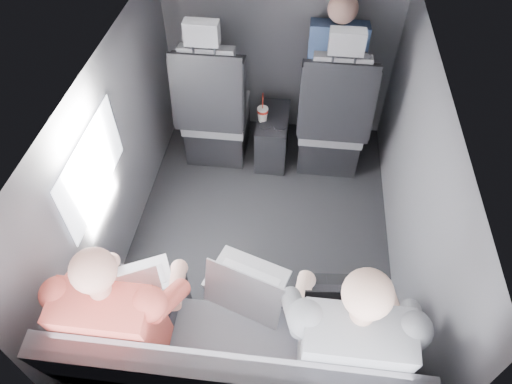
# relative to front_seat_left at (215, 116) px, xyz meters

# --- Properties ---
(floor) EXTENTS (2.60, 2.60, 0.00)m
(floor) POSITION_rel_front_seat_left_xyz_m (0.45, -0.84, -0.40)
(floor) COLOR black
(floor) RESTS_ON ground
(ceiling) EXTENTS (2.60, 2.60, 0.00)m
(ceiling) POSITION_rel_front_seat_left_xyz_m (0.45, -0.84, 0.95)
(ceiling) COLOR #B2B2AD
(ceiling) RESTS_ON panel_back
(panel_left) EXTENTS (0.02, 2.60, 1.35)m
(panel_left) POSITION_rel_front_seat_left_xyz_m (-0.45, -0.84, 0.27)
(panel_left) COLOR #56565B
(panel_left) RESTS_ON floor
(panel_right) EXTENTS (0.02, 2.60, 1.35)m
(panel_right) POSITION_rel_front_seat_left_xyz_m (1.35, -0.84, 0.27)
(panel_right) COLOR #56565B
(panel_right) RESTS_ON floor
(panel_front) EXTENTS (1.80, 0.02, 1.35)m
(panel_front) POSITION_rel_front_seat_left_xyz_m (0.45, 0.46, 0.27)
(panel_front) COLOR #56565B
(panel_front) RESTS_ON floor
(side_window) EXTENTS (0.02, 0.75, 0.42)m
(side_window) POSITION_rel_front_seat_left_xyz_m (-0.43, -1.14, 0.50)
(side_window) COLOR white
(side_window) RESTS_ON panel_left
(seatbelt) EXTENTS (0.35, 0.11, 0.59)m
(seatbelt) POSITION_rel_front_seat_left_xyz_m (0.90, -0.17, 0.40)
(seatbelt) COLOR black
(seatbelt) RESTS_ON front_seat_right
(front_seat_left) EXTENTS (0.52, 0.58, 1.26)m
(front_seat_left) POSITION_rel_front_seat_left_xyz_m (0.00, 0.00, 0.00)
(front_seat_left) COLOR black
(front_seat_left) RESTS_ON floor
(front_seat_right) EXTENTS (0.52, 0.58, 1.26)m
(front_seat_right) POSITION_rel_front_seat_left_xyz_m (0.90, 0.00, 0.00)
(front_seat_right) COLOR black
(front_seat_right) RESTS_ON floor
(center_console) EXTENTS (0.24, 0.48, 0.41)m
(center_console) POSITION_rel_front_seat_left_xyz_m (0.45, 0.04, -0.20)
(center_console) COLOR black
(center_console) RESTS_ON floor
(rear_bench) EXTENTS (1.60, 0.57, 0.92)m
(rear_bench) POSITION_rel_front_seat_left_xyz_m (0.45, -1.90, -0.09)
(rear_bench) COLOR #5B5A5E
(rear_bench) RESTS_ON floor
(soda_cup) EXTENTS (0.08, 0.08, 0.25)m
(soda_cup) POSITION_rel_front_seat_left_xyz_m (0.37, -0.01, 0.06)
(soda_cup) COLOR white
(soda_cup) RESTS_ON center_console
(laptop_white) EXTENTS (0.36, 0.39, 0.22)m
(laptop_white) POSITION_rel_front_seat_left_xyz_m (-0.08, -1.65, 0.23)
(laptop_white) COLOR white
(laptop_white) RESTS_ON passenger_rear_left
(laptop_silver) EXTENTS (0.46, 0.46, 0.28)m
(laptop_silver) POSITION_rel_front_seat_left_xyz_m (0.46, -1.60, 0.24)
(laptop_silver) COLOR #AAAAAF
(laptop_silver) RESTS_ON rear_bench
(laptop_black) EXTENTS (0.36, 0.33, 0.24)m
(laptop_black) POSITION_rel_front_seat_left_xyz_m (0.91, -1.63, 0.23)
(laptop_black) COLOR black
(laptop_black) RESTS_ON passenger_rear_right
(passenger_rear_left) EXTENTS (0.51, 0.63, 1.24)m
(passenger_rear_left) POSITION_rel_front_seat_left_xyz_m (-0.08, -1.81, 0.23)
(passenger_rear_left) COLOR #343338
(passenger_rear_left) RESTS_ON rear_bench
(passenger_rear_right) EXTENTS (0.54, 0.65, 1.28)m
(passenger_rear_right) POSITION_rel_front_seat_left_xyz_m (0.95, -1.81, 0.25)
(passenger_rear_right) COLOR navy
(passenger_rear_right) RESTS_ON rear_bench
(passenger_front_right) EXTENTS (0.42, 0.42, 0.86)m
(passenger_front_right) POSITION_rel_front_seat_left_xyz_m (0.88, 0.26, 0.36)
(passenger_front_right) COLOR navy
(passenger_front_right) RESTS_ON front_seat_right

